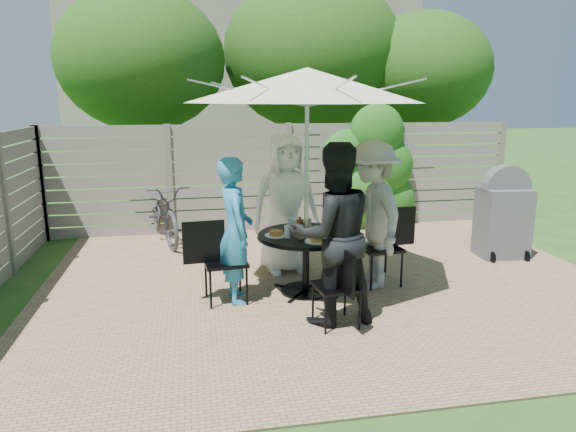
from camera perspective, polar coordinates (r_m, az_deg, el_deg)
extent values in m
plane|color=#264D18|center=(6.27, 5.17, -8.23)|extent=(60.00, 60.00, 0.00)
cube|color=#987F58|center=(6.71, 4.01, -6.64)|extent=(7.00, 6.00, 0.02)
cube|color=gray|center=(8.87, 0.05, 4.32)|extent=(8.00, 0.10, 1.85)
ellipsoid|color=#1D5A14|center=(9.09, 8.95, 4.21)|extent=(1.20, 0.70, 1.80)
cube|color=gray|center=(17.69, -5.50, 13.70)|extent=(10.00, 6.00, 5.00)
ellipsoid|color=#1D4911|center=(10.67, -15.97, 16.31)|extent=(3.20, 3.20, 2.72)
ellipsoid|color=#1D4911|center=(11.46, 2.79, 17.57)|extent=(3.80, 3.80, 3.23)
ellipsoid|color=#1D4911|center=(11.49, 14.76, 15.41)|extent=(2.80, 2.80, 2.38)
cylinder|color=black|center=(5.94, 2.02, -2.11)|extent=(1.22, 1.22, 0.03)
cylinder|color=black|center=(6.05, 1.99, -5.38)|extent=(0.08, 0.08, 0.71)
cylinder|color=black|center=(6.16, 1.97, -8.36)|extent=(0.59, 0.59, 0.04)
cylinder|color=silver|center=(5.83, 2.06, 2.74)|extent=(0.05, 0.05, 2.45)
cone|color=beige|center=(5.74, 2.16, 14.33)|extent=(2.93, 2.93, 0.37)
cube|color=black|center=(6.89, -0.53, -2.39)|extent=(0.45, 0.45, 0.03)
cube|color=black|center=(7.04, -0.92, -0.12)|extent=(0.05, 0.43, 0.43)
imported|color=white|center=(6.67, -0.25, 1.33)|extent=(0.95, 0.67, 1.83)
cube|color=black|center=(5.79, -6.98, -5.11)|extent=(0.51, 0.51, 0.04)
cube|color=black|center=(5.69, -9.35, -2.87)|extent=(0.46, 0.08, 0.47)
imported|color=teal|center=(5.71, -5.89, -1.66)|extent=(0.46, 0.64, 1.65)
cube|color=black|center=(5.18, 5.38, -7.82)|extent=(0.46, 0.46, 0.03)
cube|color=black|center=(4.93, 6.37, -6.16)|extent=(0.08, 0.42, 0.42)
imported|color=black|center=(5.14, 5.00, -2.12)|extent=(0.97, 0.79, 1.85)
cube|color=black|center=(6.37, 10.15, -3.51)|extent=(0.52, 0.52, 0.04)
cube|color=black|center=(6.41, 12.08, -1.13)|extent=(0.47, 0.09, 0.48)
imported|color=#9E9E99|center=(6.21, 9.31, 0.08)|extent=(0.78, 1.22, 1.79)
cylinder|color=white|center=(6.27, 0.97, -1.10)|extent=(0.26, 0.26, 0.01)
cylinder|color=#AE6E33|center=(6.26, 0.97, -0.82)|extent=(0.15, 0.15, 0.05)
cylinder|color=white|center=(5.84, -1.33, -2.17)|extent=(0.26, 0.26, 0.01)
cylinder|color=#AE6E33|center=(5.83, -1.34, -1.87)|extent=(0.15, 0.15, 0.05)
cylinder|color=white|center=(5.61, 3.20, -2.81)|extent=(0.26, 0.26, 0.01)
cylinder|color=#AE6E33|center=(5.60, 3.20, -2.50)|extent=(0.15, 0.15, 0.05)
cylinder|color=white|center=(6.06, 5.25, -1.65)|extent=(0.26, 0.26, 0.01)
cylinder|color=#AE6E33|center=(6.05, 5.26, -1.36)|extent=(0.15, 0.15, 0.05)
cylinder|color=white|center=(5.73, 4.69, -2.51)|extent=(0.24, 0.24, 0.01)
cylinder|color=#AE6E33|center=(5.72, 4.70, -2.20)|extent=(0.14, 0.14, 0.05)
cylinder|color=silver|center=(6.13, 0.32, -0.82)|extent=(0.07, 0.07, 0.14)
cylinder|color=silver|center=(5.75, -0.09, -1.75)|extent=(0.07, 0.07, 0.14)
cylinder|color=silver|center=(6.10, 4.02, -0.91)|extent=(0.07, 0.07, 0.14)
cylinder|color=#59280C|center=(5.95, 1.32, -1.15)|extent=(0.09, 0.09, 0.16)
cylinder|color=#C6B293|center=(6.16, 2.25, -0.86)|extent=(0.08, 0.08, 0.12)
imported|color=#333338|center=(8.42, -13.72, 0.40)|extent=(1.11, 1.94, 0.96)
cube|color=#4F4F53|center=(7.98, 22.73, -0.75)|extent=(0.70, 0.56, 1.01)
cylinder|color=#4F4F53|center=(7.88, 23.05, 2.83)|extent=(0.68, 0.25, 0.67)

